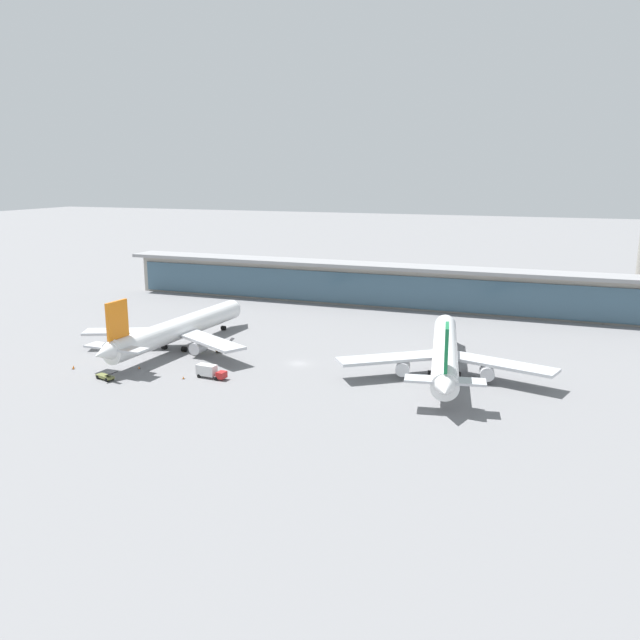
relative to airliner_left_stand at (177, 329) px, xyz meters
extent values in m
plane|color=slate|center=(35.93, -1.18, -5.47)|extent=(1200.00, 1200.00, 0.00)
cylinder|color=white|center=(0.06, 1.33, 0.02)|extent=(8.25, 55.12, 5.79)
cone|color=white|center=(1.40, 31.08, 0.02)|extent=(5.90, 5.46, 5.68)
cone|color=white|center=(-1.27, -28.12, 0.60)|extent=(5.49, 6.60, 5.21)
cube|color=black|center=(1.25, 27.76, 1.03)|extent=(4.45, 2.59, 0.70)
cube|color=#B7BABF|center=(-12.63, -3.14, -0.99)|extent=(25.44, 15.79, 0.70)
cube|color=#B7BABF|center=(12.30, -4.26, -0.99)|extent=(24.98, 17.55, 0.70)
cylinder|color=silver|center=(-9.67, -3.86, -2.99)|extent=(3.38, 4.33, 3.20)
cylinder|color=silver|center=(9.28, -4.71, -2.99)|extent=(3.38, 4.33, 3.20)
cube|color=orange|center=(-1.04, -23.11, 7.41)|extent=(1.01, 7.01, 8.99)
cube|color=#B7BABF|center=(-1.08, -24.10, 0.89)|extent=(16.16, 5.11, 0.50)
cylinder|color=black|center=(-3.27, -1.52, -4.77)|extent=(1.26, 1.45, 1.40)
cylinder|color=black|center=(3.12, -1.80, -4.77)|extent=(1.26, 1.45, 1.40)
cylinder|color=black|center=(1.05, 23.28, -4.77)|extent=(1.26, 1.45, 1.40)
cylinder|color=white|center=(71.41, 3.63, 0.02)|extent=(15.30, 55.08, 5.79)
cone|color=white|center=(66.21, 32.94, 0.02)|extent=(6.50, 6.12, 5.68)
cone|color=white|center=(76.57, -25.41, 0.60)|extent=(6.25, 7.18, 5.21)
cube|color=black|center=(66.79, 29.68, 1.03)|extent=(4.70, 3.12, 0.70)
cube|color=#B7BABF|center=(60.00, -3.52, -0.99)|extent=(23.94, 19.86, 0.70)
cube|color=#B7BABF|center=(84.58, 0.84, -0.99)|extent=(25.76, 13.00, 0.70)
cylinder|color=silver|center=(63.06, -3.57, -2.99)|extent=(3.88, 4.69, 3.20)
cylinder|color=silver|center=(81.73, -0.25, -2.99)|extent=(3.88, 4.69, 3.20)
cube|color=#14703D|center=(75.69, -20.46, 7.41)|extent=(1.91, 7.00, 8.99)
cube|color=#B7BABF|center=(75.86, -21.44, 0.89)|extent=(16.50, 7.12, 0.50)
cylinder|color=black|center=(68.79, 0.12, -4.77)|extent=(1.42, 1.59, 1.40)
cylinder|color=black|center=(75.08, 1.23, -4.77)|extent=(1.42, 1.59, 1.40)
cylinder|color=black|center=(67.57, 25.25, -4.77)|extent=(1.42, 1.59, 1.40)
cube|color=yellow|center=(12.59, 2.46, -4.72)|extent=(2.55, 5.03, 0.60)
cube|color=black|center=(12.97, 4.86, -3.63)|extent=(1.52, 4.05, 1.72)
cylinder|color=black|center=(12.04, 4.25, -5.02)|extent=(0.42, 0.93, 0.90)
cylinder|color=black|center=(13.67, 3.99, -5.02)|extent=(0.42, 0.93, 0.90)
cylinder|color=black|center=(11.50, 0.94, -5.02)|extent=(0.42, 0.93, 0.90)
cylinder|color=black|center=(13.13, 0.67, -5.02)|extent=(0.42, 0.93, 0.90)
cube|color=olive|center=(-0.85, -29.06, -4.72)|extent=(5.11, 3.07, 0.60)
cube|color=black|center=(1.48, -29.74, -3.63)|extent=(4.05, 1.97, 1.72)
cylinder|color=black|center=(1.00, -28.74, -5.02)|extent=(0.94, 0.52, 0.90)
cylinder|color=black|center=(0.54, -30.33, -5.02)|extent=(0.94, 0.52, 0.90)
cylinder|color=black|center=(-2.23, -27.80, -5.02)|extent=(0.94, 0.52, 0.90)
cylinder|color=black|center=(-2.69, -29.39, -5.02)|extent=(0.94, 0.52, 0.90)
cube|color=#B21E1E|center=(24.40, -19.70, -4.27)|extent=(1.99, 2.44, 1.50)
cube|color=black|center=(25.19, -19.76, -3.97)|extent=(0.29, 2.07, 0.70)
cube|color=silver|center=(20.31, -19.35, -3.62)|extent=(4.78, 2.68, 2.50)
cylinder|color=black|center=(23.69, -18.58, -5.02)|extent=(0.92, 0.35, 0.90)
cylinder|color=black|center=(23.51, -20.69, -5.02)|extent=(0.92, 0.35, 0.90)
cylinder|color=black|center=(18.90, -18.17, -5.02)|extent=(0.92, 0.35, 0.90)
cylinder|color=black|center=(18.73, -20.28, -5.02)|extent=(0.92, 0.35, 0.90)
cube|color=#9E998E|center=(35.93, 76.55, 1.53)|extent=(196.26, 8.00, 14.00)
cube|color=#3D5B70|center=(35.93, 72.25, 0.83)|extent=(192.33, 0.50, 11.20)
cube|color=gray|center=(35.93, 74.55, 9.13)|extent=(200.18, 12.80, 1.20)
cone|color=orange|center=(1.27, -19.13, -5.12)|extent=(0.44, 0.44, 0.70)
cube|color=black|center=(1.27, -19.13, -5.45)|extent=(0.62, 0.62, 0.04)
cone|color=orange|center=(15.78, -22.25, -5.12)|extent=(0.44, 0.44, 0.70)
cube|color=black|center=(15.78, -22.25, -5.45)|extent=(0.62, 0.62, 0.04)
cone|color=orange|center=(-13.42, -25.09, -5.12)|extent=(0.44, 0.44, 0.70)
cube|color=black|center=(-13.42, -25.09, -5.45)|extent=(0.62, 0.62, 0.04)
cone|color=orange|center=(-14.04, -24.38, -5.12)|extent=(0.44, 0.44, 0.70)
cube|color=black|center=(-14.04, -24.38, -5.45)|extent=(0.62, 0.62, 0.04)
camera|label=1|loc=(96.48, -145.77, 41.15)|focal=36.63mm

